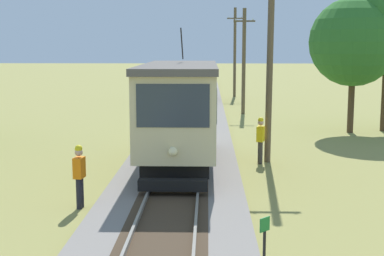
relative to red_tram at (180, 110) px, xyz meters
The scene contains 9 objects.
red_tram is the anchor object (origin of this frame).
freight_car 24.26m from the red_tram, 90.01° to the left, with size 2.40×5.20×2.31m.
utility_pole_near_tram 4.05m from the red_tram, 20.40° to the left, with size 1.40×0.65×8.13m.
utility_pole_mid 16.78m from the red_tram, 78.58° to the left, with size 1.40×0.43×6.82m.
utility_pole_far 28.90m from the red_tram, 83.41° to the left, with size 1.40×0.46×7.67m.
trackside_signal_marker 9.65m from the red_tram, 77.19° to the right, with size 0.21×0.21×1.18m.
track_worker 5.64m from the red_tram, 117.44° to the right, with size 0.29×0.41×1.78m.
second_worker 3.41m from the red_tram, 20.02° to the left, with size 0.35×0.44×1.78m.
tree_left_far 12.37m from the red_tram, 46.48° to the left, with size 4.49×4.49×6.89m.
Camera 1 is at (1.00, -6.16, 4.49)m, focal length 51.71 mm.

